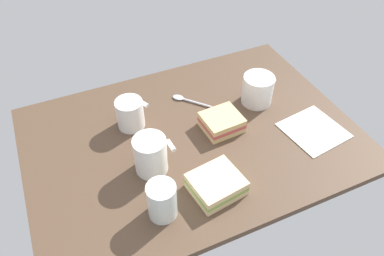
{
  "coord_description": "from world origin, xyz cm",
  "views": [
    {
      "loc": [
        -30.02,
        -66.9,
        76.34
      ],
      "look_at": [
        0.0,
        0.0,
        5.0
      ],
      "focal_mm": 35.13,
      "sensor_mm": 36.0,
      "label": 1
    }
  ],
  "objects_px": {
    "glass_of_milk": "(162,201)",
    "sandwich_side": "(216,184)",
    "coffee_mug_black": "(130,113)",
    "spoon": "(186,100)",
    "coffee_mug_milky": "(258,89)",
    "coffee_mug_spare": "(151,154)",
    "paper_napkin": "(314,130)",
    "sandwich_main": "(222,122)"
  },
  "relations": [
    {
      "from": "sandwich_main",
      "to": "glass_of_milk",
      "type": "height_order",
      "value": "glass_of_milk"
    },
    {
      "from": "sandwich_main",
      "to": "sandwich_side",
      "type": "height_order",
      "value": "same"
    },
    {
      "from": "coffee_mug_black",
      "to": "coffee_mug_spare",
      "type": "bearing_deg",
      "value": -90.47
    },
    {
      "from": "coffee_mug_milky",
      "to": "glass_of_milk",
      "type": "xyz_separation_m",
      "value": [
        -0.4,
        -0.26,
        -0.0
      ]
    },
    {
      "from": "coffee_mug_milky",
      "to": "spoon",
      "type": "bearing_deg",
      "value": 155.29
    },
    {
      "from": "coffee_mug_milky",
      "to": "sandwich_side",
      "type": "distance_m",
      "value": 0.36
    },
    {
      "from": "sandwich_main",
      "to": "sandwich_side",
      "type": "xyz_separation_m",
      "value": [
        -0.11,
        -0.19,
        0.0
      ]
    },
    {
      "from": "coffee_mug_black",
      "to": "sandwich_main",
      "type": "bearing_deg",
      "value": -26.93
    },
    {
      "from": "sandwich_main",
      "to": "glass_of_milk",
      "type": "bearing_deg",
      "value": -142.27
    },
    {
      "from": "glass_of_milk",
      "to": "paper_napkin",
      "type": "relative_size",
      "value": 0.62
    },
    {
      "from": "coffee_mug_black",
      "to": "sandwich_side",
      "type": "xyz_separation_m",
      "value": [
        0.12,
        -0.3,
        -0.02
      ]
    },
    {
      "from": "coffee_mug_black",
      "to": "sandwich_side",
      "type": "height_order",
      "value": "coffee_mug_black"
    },
    {
      "from": "coffee_mug_milky",
      "to": "sandwich_main",
      "type": "xyz_separation_m",
      "value": [
        -0.15,
        -0.06,
        -0.02
      ]
    },
    {
      "from": "sandwich_side",
      "to": "glass_of_milk",
      "type": "relative_size",
      "value": 1.37
    },
    {
      "from": "sandwich_side",
      "to": "spoon",
      "type": "distance_m",
      "value": 0.35
    },
    {
      "from": "sandwich_side",
      "to": "paper_napkin",
      "type": "height_order",
      "value": "sandwich_side"
    },
    {
      "from": "sandwich_side",
      "to": "glass_of_milk",
      "type": "xyz_separation_m",
      "value": [
        -0.14,
        -0.01,
        0.02
      ]
    },
    {
      "from": "sandwich_side",
      "to": "spoon",
      "type": "relative_size",
      "value": 1.22
    },
    {
      "from": "paper_napkin",
      "to": "coffee_mug_milky",
      "type": "bearing_deg",
      "value": 114.52
    },
    {
      "from": "coffee_mug_spare",
      "to": "sandwich_main",
      "type": "height_order",
      "value": "coffee_mug_spare"
    },
    {
      "from": "sandwich_main",
      "to": "sandwich_side",
      "type": "relative_size",
      "value": 0.84
    },
    {
      "from": "paper_napkin",
      "to": "coffee_mug_black",
      "type": "bearing_deg",
      "value": 153.25
    },
    {
      "from": "sandwich_main",
      "to": "paper_napkin",
      "type": "distance_m",
      "value": 0.26
    },
    {
      "from": "sandwich_side",
      "to": "glass_of_milk",
      "type": "distance_m",
      "value": 0.14
    },
    {
      "from": "sandwich_main",
      "to": "paper_napkin",
      "type": "bearing_deg",
      "value": -26.58
    },
    {
      "from": "coffee_mug_spare",
      "to": "glass_of_milk",
      "type": "height_order",
      "value": "coffee_mug_spare"
    },
    {
      "from": "spoon",
      "to": "paper_napkin",
      "type": "xyz_separation_m",
      "value": [
        0.28,
        -0.27,
        -0.0
      ]
    },
    {
      "from": "glass_of_milk",
      "to": "sandwich_side",
      "type": "bearing_deg",
      "value": 3.14
    },
    {
      "from": "coffee_mug_black",
      "to": "coffee_mug_spare",
      "type": "height_order",
      "value": "coffee_mug_spare"
    },
    {
      "from": "sandwich_side",
      "to": "coffee_mug_milky",
      "type": "bearing_deg",
      "value": 43.32
    },
    {
      "from": "coffee_mug_milky",
      "to": "coffee_mug_black",
      "type": "bearing_deg",
      "value": 171.85
    },
    {
      "from": "coffee_mug_black",
      "to": "paper_napkin",
      "type": "height_order",
      "value": "coffee_mug_black"
    },
    {
      "from": "sandwich_main",
      "to": "glass_of_milk",
      "type": "relative_size",
      "value": 1.15
    },
    {
      "from": "sandwich_side",
      "to": "paper_napkin",
      "type": "distance_m",
      "value": 0.35
    },
    {
      "from": "sandwich_side",
      "to": "spoon",
      "type": "bearing_deg",
      "value": 78.63
    },
    {
      "from": "coffee_mug_milky",
      "to": "glass_of_milk",
      "type": "bearing_deg",
      "value": -147.58
    },
    {
      "from": "coffee_mug_spare",
      "to": "glass_of_milk",
      "type": "relative_size",
      "value": 1.1
    },
    {
      "from": "paper_napkin",
      "to": "glass_of_milk",
      "type": "bearing_deg",
      "value": -170.84
    },
    {
      "from": "coffee_mug_milky",
      "to": "sandwich_side",
      "type": "height_order",
      "value": "coffee_mug_milky"
    },
    {
      "from": "coffee_mug_black",
      "to": "glass_of_milk",
      "type": "relative_size",
      "value": 1.02
    },
    {
      "from": "sandwich_side",
      "to": "paper_napkin",
      "type": "xyz_separation_m",
      "value": [
        0.34,
        0.07,
        -0.02
      ]
    },
    {
      "from": "glass_of_milk",
      "to": "spoon",
      "type": "height_order",
      "value": "glass_of_milk"
    }
  ]
}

